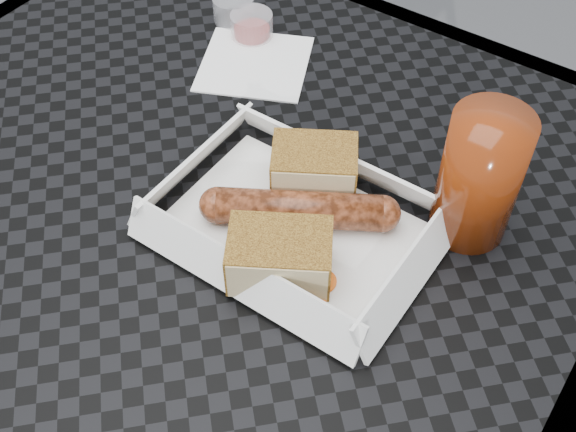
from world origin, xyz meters
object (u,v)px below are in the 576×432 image
object	(u,v)px
patio_table	(192,244)
bratwurst	(299,209)
food_tray	(294,229)
drink_glass	(480,177)

from	to	relation	value
patio_table	bratwurst	bearing A→B (deg)	16.36
food_tray	drink_glass	bearing A→B (deg)	36.69
patio_table	food_tray	xyz separation A→B (m)	(0.11, 0.02, 0.08)
drink_glass	bratwurst	bearing A→B (deg)	-145.93
patio_table	food_tray	size ratio (longest dim) A/B	3.64
food_tray	bratwurst	xyz separation A→B (m)	(-0.00, 0.01, 0.02)
food_tray	drink_glass	size ratio (longest dim) A/B	1.69
patio_table	bratwurst	distance (m)	0.15
bratwurst	patio_table	bearing A→B (deg)	-163.64
patio_table	bratwurst	world-z (taller)	bratwurst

